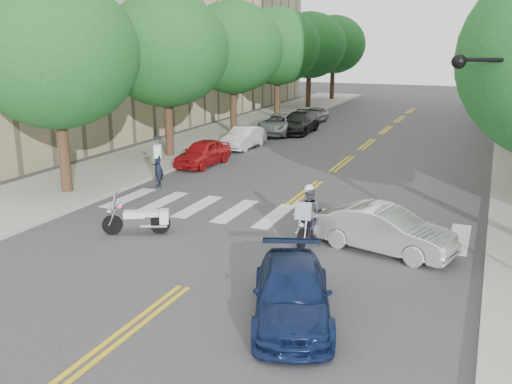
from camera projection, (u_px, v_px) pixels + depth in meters
The scene contains 18 objects.
ground at pixel (184, 287), 14.44m from camera, with size 140.00×140.00×0.00m, color #38383A.
sidewalk_left at pixel (224, 133), 37.56m from camera, with size 5.00×60.00×0.15m, color #9E9991.
tree_l_0 at pixel (55, 53), 21.62m from camera, with size 6.40×6.40×8.45m.
tree_l_1 at pixel (166, 50), 28.75m from camera, with size 6.40×6.40×8.45m.
tree_l_2 at pixel (233, 48), 35.88m from camera, with size 6.40×6.40×8.45m.
tree_l_3 at pixel (278, 46), 43.00m from camera, with size 6.40×6.40×8.45m.
tree_l_4 at pixel (309, 45), 50.13m from camera, with size 6.40×6.40×8.45m.
tree_l_5 at pixel (334, 45), 57.26m from camera, with size 6.40×6.40×8.45m.
motorcycle_police at pixel (309, 216), 17.60m from camera, with size 0.79×2.23×1.81m.
motorcycle_parked at pixel (142, 219), 18.28m from camera, with size 2.02×1.21×1.40m.
officer_standing at pixel (158, 167), 24.04m from camera, with size 0.64×0.42×1.74m, color black.
convertible at pixel (385, 230), 16.70m from camera, with size 1.42×4.07×1.34m, color silver.
sedan_blue at pixel (292, 293), 12.69m from camera, with size 1.71×4.20×1.22m, color #101E46.
parked_car_a at pixel (203, 153), 28.20m from camera, with size 1.50×3.74×1.27m, color #B41318.
parked_car_b at pixel (244, 138), 32.66m from camera, with size 1.30×3.74×1.23m, color silver.
parked_car_c at pixel (278, 124), 37.56m from camera, with size 2.13×4.63×1.29m, color #B9BBC2.
parked_car_d at pixel (298, 123), 38.03m from camera, with size 1.92×4.72×1.37m, color black.
parked_car_e at pixel (315, 115), 42.65m from camera, with size 1.40×3.47×1.18m, color gray.
Camera 1 is at (6.83, -11.58, 6.08)m, focal length 40.00 mm.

